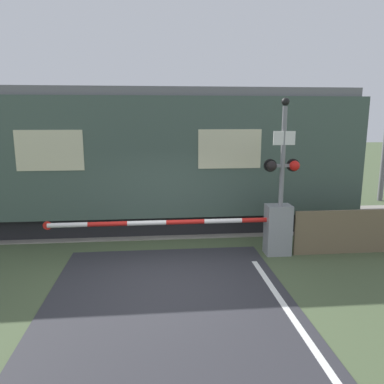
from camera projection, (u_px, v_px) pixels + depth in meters
The scene contains 6 objects.
ground_plane at pixel (168, 285), 7.55m from camera, with size 80.00×80.00×0.00m, color #475638.
track_bed at pixel (163, 223), 11.86m from camera, with size 36.00×3.20×0.13m.
train at pixel (65, 159), 11.17m from camera, with size 17.08×3.10×4.11m.
crossing_barrier at pixel (259, 228), 9.09m from camera, with size 5.85×0.44×1.24m.
signal_post at pixel (282, 169), 8.73m from camera, with size 0.85×0.26×3.75m.
roadside_fence at pixel (371, 231), 9.26m from camera, with size 3.93×0.06×1.10m.
Camera 1 is at (-0.19, -7.04, 3.34)m, focal length 35.00 mm.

